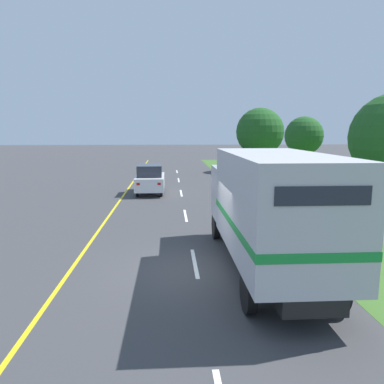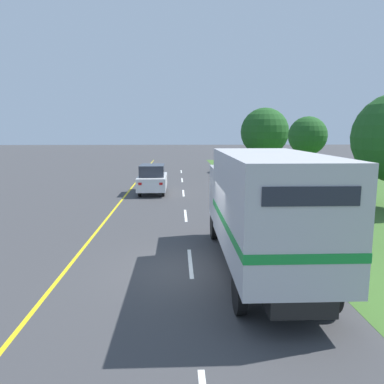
% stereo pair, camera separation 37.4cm
% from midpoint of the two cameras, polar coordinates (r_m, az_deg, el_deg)
% --- Properties ---
extents(ground_plane, '(200.00, 200.00, 0.00)m').
position_cam_midpoint_polar(ground_plane, '(11.27, 0.83, -11.84)').
color(ground_plane, '#3D3D3F').
extents(edge_line_yellow, '(0.12, 57.46, 0.01)m').
position_cam_midpoint_polar(edge_line_yellow, '(24.28, -9.62, -0.45)').
color(edge_line_yellow, yellow).
rests_on(edge_line_yellow, ground).
extents(centre_dash_near, '(0.12, 2.60, 0.01)m').
position_cam_midpoint_polar(centre_dash_near, '(11.86, 0.66, -10.71)').
color(centre_dash_near, white).
rests_on(centre_dash_near, ground).
extents(centre_dash_mid_a, '(0.12, 2.60, 0.01)m').
position_cam_midpoint_polar(centre_dash_mid_a, '(18.20, -0.39, -3.58)').
color(centre_dash_mid_a, white).
rests_on(centre_dash_mid_a, ground).
extents(centre_dash_mid_b, '(0.12, 2.60, 0.01)m').
position_cam_midpoint_polar(centre_dash_mid_b, '(24.68, -0.89, -0.16)').
color(centre_dash_mid_b, white).
rests_on(centre_dash_mid_b, ground).
extents(centre_dash_far, '(0.12, 2.60, 0.01)m').
position_cam_midpoint_polar(centre_dash_far, '(31.20, -1.18, 1.83)').
color(centre_dash_far, white).
rests_on(centre_dash_far, ground).
extents(centre_dash_farthest, '(0.12, 2.60, 0.01)m').
position_cam_midpoint_polar(centre_dash_farthest, '(37.76, -1.37, 3.14)').
color(centre_dash_farthest, white).
rests_on(centre_dash_farthest, ground).
extents(horse_trailer_truck, '(2.42, 7.97, 3.49)m').
position_cam_midpoint_polar(horse_trailer_truck, '(10.76, 11.76, -2.20)').
color(horse_trailer_truck, black).
rests_on(horse_trailer_truck, ground).
extents(lead_car_white, '(1.80, 3.96, 1.89)m').
position_cam_midpoint_polar(lead_car_white, '(24.60, -5.61, 2.00)').
color(lead_car_white, black).
rests_on(lead_car_white, ground).
extents(highway_sign, '(2.21, 0.09, 2.68)m').
position_cam_midpoint_polar(highway_sign, '(15.13, 21.84, -0.82)').
color(highway_sign, '#9E9EA3').
rests_on(highway_sign, ground).
extents(roadside_tree_mid, '(2.82, 2.82, 5.12)m').
position_cam_midpoint_polar(roadside_tree_mid, '(29.08, 17.57, 8.11)').
color(roadside_tree_mid, brown).
rests_on(roadside_tree_mid, ground).
extents(roadside_tree_far, '(4.74, 4.74, 6.32)m').
position_cam_midpoint_polar(roadside_tree_far, '(38.21, 11.28, 8.96)').
color(roadside_tree_far, '#4C3823').
rests_on(roadside_tree_far, ground).
extents(delineator_post, '(0.08, 0.08, 0.95)m').
position_cam_midpoint_polar(delineator_post, '(14.25, 18.12, -5.63)').
color(delineator_post, white).
rests_on(delineator_post, ground).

